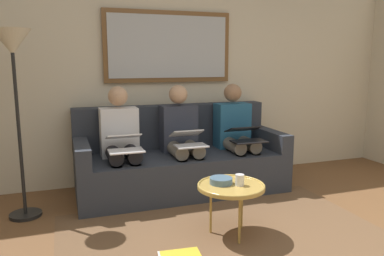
{
  "coord_description": "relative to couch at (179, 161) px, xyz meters",
  "views": [
    {
      "loc": [
        1.18,
        1.71,
        1.39
      ],
      "look_at": [
        0.0,
        -1.7,
        0.75
      ],
      "focal_mm": 35.35,
      "sensor_mm": 36.0,
      "label": 1
    }
  ],
  "objects": [
    {
      "name": "coffee_table",
      "position": [
        -0.05,
        1.22,
        0.09
      ],
      "size": [
        0.54,
        0.54,
        0.43
      ],
      "color": "tan",
      "rests_on": "ground_plane"
    },
    {
      "name": "person_left",
      "position": [
        -0.64,
        0.07,
        0.3
      ],
      "size": [
        0.38,
        0.58,
        1.14
      ],
      "color": "#235B84",
      "rests_on": "couch"
    },
    {
      "name": "bowl",
      "position": [
        0.01,
        1.16,
        0.13
      ],
      "size": [
        0.18,
        0.18,
        0.05
      ],
      "primitive_type": "cylinder",
      "color": "slate",
      "rests_on": "coffee_table"
    },
    {
      "name": "framed_mirror",
      "position": [
        0.0,
        -0.39,
        1.24
      ],
      "size": [
        1.47,
        0.05,
        0.79
      ],
      "color": "brown"
    },
    {
      "name": "person_middle",
      "position": [
        0.0,
        0.07,
        0.3
      ],
      "size": [
        0.38,
        0.58,
        1.14
      ],
      "color": "#2D3342",
      "rests_on": "couch"
    },
    {
      "name": "person_right",
      "position": [
        0.64,
        0.07,
        0.3
      ],
      "size": [
        0.38,
        0.58,
        1.14
      ],
      "color": "silver",
      "rests_on": "couch"
    },
    {
      "name": "cup",
      "position": [
        -0.11,
        1.25,
        0.15
      ],
      "size": [
        0.07,
        0.07,
        0.09
      ],
      "primitive_type": "cylinder",
      "color": "silver",
      "rests_on": "coffee_table"
    },
    {
      "name": "area_rug",
      "position": [
        0.0,
        1.27,
        -0.31
      ],
      "size": [
        2.6,
        1.8,
        0.01
      ],
      "primitive_type": "cube",
      "color": "brown",
      "rests_on": "ground_plane"
    },
    {
      "name": "wall_rear",
      "position": [
        0.0,
        -0.48,
        0.99
      ],
      "size": [
        6.0,
        0.12,
        2.6
      ],
      "primitive_type": "cube",
      "color": "beige",
      "rests_on": "ground_plane"
    },
    {
      "name": "laptop_silver",
      "position": [
        0.0,
        0.31,
        0.31
      ],
      "size": [
        0.31,
        0.34,
        0.15
      ],
      "color": "silver"
    },
    {
      "name": "couch",
      "position": [
        0.0,
        0.0,
        0.0
      ],
      "size": [
        2.2,
        0.9,
        0.9
      ],
      "color": "#2D333D",
      "rests_on": "ground_plane"
    },
    {
      "name": "standing_lamp",
      "position": [
        1.55,
        0.27,
        1.06
      ],
      "size": [
        0.32,
        0.32,
        1.66
      ],
      "color": "black",
      "rests_on": "ground_plane"
    },
    {
      "name": "laptop_black",
      "position": [
        -0.64,
        0.31,
        0.31
      ],
      "size": [
        0.36,
        0.35,
        0.15
      ],
      "color": "black"
    },
    {
      "name": "laptop_white",
      "position": [
        0.64,
        0.31,
        0.32
      ],
      "size": [
        0.32,
        0.36,
        0.15
      ],
      "color": "white"
    }
  ]
}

